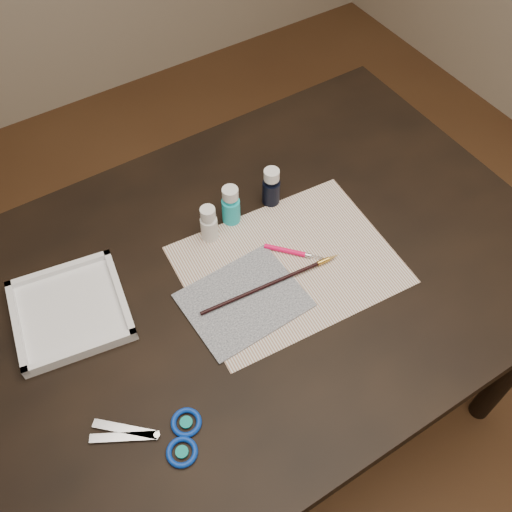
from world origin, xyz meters
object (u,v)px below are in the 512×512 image
paint_bottle_white (209,223)px  paint_bottle_navy (271,187)px  paint_bottle_cyan (231,205)px  canvas (244,300)px  palette_tray (70,310)px  scissors (146,439)px  paper (288,265)px

paint_bottle_white → paint_bottle_navy: (0.17, 0.02, 0.00)m
paint_bottle_navy → paint_bottle_cyan: bearing=179.9°
canvas → paint_bottle_navy: 0.29m
paint_bottle_white → palette_tray: bearing=-175.8°
paint_bottle_cyan → scissors: bearing=-137.3°
paint_bottle_cyan → scissors: 0.53m
paint_bottle_navy → scissors: bearing=-144.2°
paper → paint_bottle_navy: size_ratio=4.49×
paper → scissors: scissors is taller
paint_bottle_cyan → paint_bottle_navy: 0.11m
paint_bottle_white → scissors: (-0.32, -0.34, -0.04)m
paper → palette_tray: size_ratio=2.03×
palette_tray → paint_bottle_white: bearing=4.2°
paint_bottle_cyan → palette_tray: 0.41m
paint_bottle_navy → scissors: 0.61m
canvas → paint_bottle_navy: size_ratio=2.37×
canvas → paint_bottle_white: paint_bottle_white is taller
palette_tray → canvas: bearing=-27.3°
paper → paint_bottle_navy: bearing=68.7°
paint_bottle_white → palette_tray: size_ratio=0.42×
palette_tray → scissors: bearing=-87.2°
canvas → scissors: (-0.30, -0.15, 0.00)m
paint_bottle_white → paint_bottle_navy: paint_bottle_navy is taller
canvas → paint_bottle_cyan: bearing=65.8°
scissors → palette_tray: bearing=-58.2°
paint_bottle_white → scissors: paint_bottle_white is taller
paper → palette_tray: bearing=163.2°
paper → paint_bottle_cyan: bearing=102.6°
canvas → paint_bottle_cyan: paint_bottle_cyan is taller
paper → paint_bottle_navy: paint_bottle_navy is taller
paint_bottle_navy → scissors: paint_bottle_navy is taller
canvas → palette_tray: (-0.31, 0.16, 0.01)m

